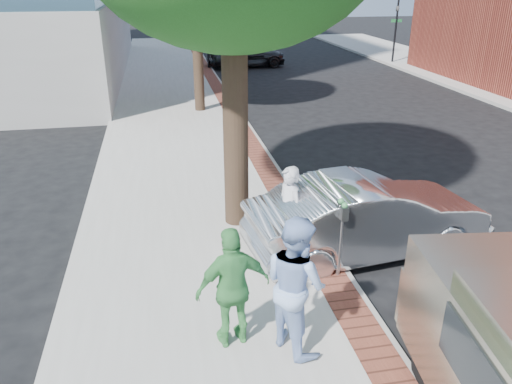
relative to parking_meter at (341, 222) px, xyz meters
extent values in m
plane|color=black|center=(-0.84, 0.60, -1.21)|extent=(120.00, 120.00, 0.00)
cube|color=#9E9991|center=(-2.34, 8.60, -1.13)|extent=(5.00, 60.00, 0.15)
cube|color=brown|center=(-0.14, 8.60, -1.05)|extent=(0.60, 60.00, 0.01)
cube|color=gray|center=(0.21, 8.60, -1.13)|extent=(0.10, 60.00, 0.15)
cylinder|color=black|center=(0.06, 22.60, 0.69)|extent=(0.12, 0.12, 3.80)
imported|color=black|center=(0.06, 22.60, 1.79)|extent=(0.18, 0.15, 0.90)
cube|color=#1E7238|center=(0.06, 22.60, 1.39)|extent=(0.70, 0.03, 0.18)
cylinder|color=black|center=(11.66, 22.60, 0.69)|extent=(0.12, 0.12, 3.80)
imported|color=black|center=(11.66, 22.60, 1.79)|extent=(0.18, 0.15, 0.90)
cube|color=#1E7238|center=(11.66, 22.60, 1.39)|extent=(0.70, 0.03, 0.18)
cylinder|color=black|center=(-1.44, 2.50, 1.14)|extent=(0.52, 0.52, 4.40)
cylinder|color=black|center=(-1.34, 12.60, 0.87)|extent=(0.40, 0.40, 3.85)
cylinder|color=gray|center=(0.00, 0.00, -0.48)|extent=(0.07, 0.07, 1.15)
cube|color=#2D3030|center=(0.00, -0.09, 0.21)|extent=(0.12, 0.14, 0.24)
cube|color=#2D3030|center=(0.00, 0.09, 0.21)|extent=(0.12, 0.14, 0.24)
sphere|color=#3F8C4C|center=(0.00, -0.09, 0.36)|extent=(0.11, 0.11, 0.11)
sphere|color=#3F8C4C|center=(0.00, 0.09, 0.36)|extent=(0.11, 0.11, 0.11)
imported|color=silver|center=(-0.70, 0.91, -0.16)|extent=(0.60, 0.75, 1.78)
imported|color=#97B6EA|center=(-1.26, -1.62, -0.03)|extent=(1.11, 1.23, 2.06)
imported|color=#479C4F|center=(-2.11, -1.41, -0.12)|extent=(1.16, 0.64, 1.86)
imported|color=silver|center=(0.90, 0.91, -0.42)|extent=(4.93, 2.25, 1.57)
imported|color=black|center=(2.40, 23.16, -0.41)|extent=(4.84, 2.34, 1.59)
cube|color=#9D9580|center=(1.28, -2.28, -0.39)|extent=(2.21, 1.29, 0.91)
cylinder|color=black|center=(0.27, -2.77, -0.84)|extent=(0.34, 0.75, 0.72)
cube|color=black|center=(1.35, -1.77, -0.02)|extent=(1.80, 0.27, 0.45)
camera|label=1|loc=(-2.92, -7.25, 3.91)|focal=35.00mm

